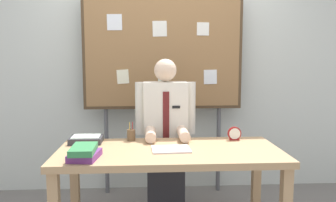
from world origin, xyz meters
The scene contains 9 objects.
back_wall centered at (0.00, 1.24, 1.35)m, with size 6.40×0.08×2.70m, color silver.
desk centered at (0.00, 0.00, 0.66)m, with size 1.70×0.78×0.75m.
person centered at (0.00, 0.57, 0.67)m, with size 0.55×0.56×1.43m.
bulletin_board centered at (0.00, 1.03, 1.49)m, with size 1.64×0.09×2.11m.
book_stack centered at (-0.60, -0.22, 0.80)m, with size 0.21×0.29×0.09m.
open_notebook centered at (0.01, -0.02, 0.76)m, with size 0.29×0.22×0.01m, color silver.
desk_clock centered at (0.57, 0.27, 0.80)m, with size 0.11×0.04×0.11m.
pen_holder centered at (-0.30, 0.30, 0.80)m, with size 0.07×0.07×0.16m.
paper_tray centered at (-0.67, 0.25, 0.78)m, with size 0.26×0.20×0.06m.
Camera 1 is at (-0.17, -2.59, 1.44)m, focal length 37.37 mm.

